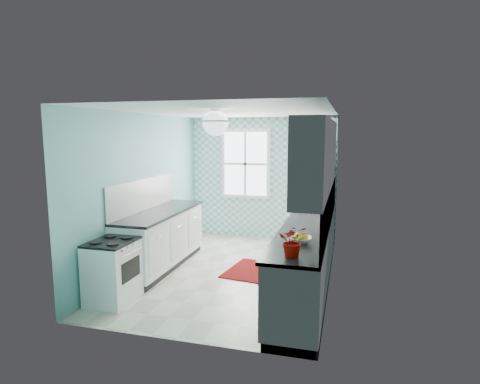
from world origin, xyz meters
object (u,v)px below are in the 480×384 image
(fridge, at_px, (314,207))
(fruit_bowl, at_px, (299,239))
(stove, at_px, (113,270))
(potted_plant, at_px, (293,241))
(ceiling_light, at_px, (215,123))
(microwave, at_px, (316,157))
(sink, at_px, (315,210))

(fridge, bearing_deg, fruit_bowl, -84.41)
(stove, height_order, potted_plant, potted_plant)
(ceiling_light, xyz_separation_m, stove, (-1.20, -0.67, -1.90))
(fruit_bowl, distance_m, microwave, 3.26)
(sink, relative_size, fruit_bowl, 1.91)
(stove, distance_m, fruit_bowl, 2.46)
(microwave, bearing_deg, sink, 95.47)
(ceiling_light, height_order, fridge, ceiling_light)
(ceiling_light, bearing_deg, sink, 50.51)
(stove, bearing_deg, potted_plant, -13.22)
(microwave, bearing_deg, stove, 55.48)
(fridge, distance_m, microwave, 0.95)
(fruit_bowl, bearing_deg, sink, 89.89)
(fridge, relative_size, sink, 2.93)
(ceiling_light, xyz_separation_m, potted_plant, (1.20, -1.12, -1.22))
(ceiling_light, xyz_separation_m, fridge, (1.11, 2.59, -1.54))
(stove, height_order, fruit_bowl, fruit_bowl)
(fridge, relative_size, potted_plant, 4.72)
(microwave, bearing_deg, fridge, 55.08)
(fridge, relative_size, stove, 1.96)
(stove, relative_size, sink, 1.50)
(stove, xyz_separation_m, fruit_bowl, (2.40, 0.10, 0.55))
(sink, bearing_deg, fruit_bowl, -92.49)
(fridge, bearing_deg, sink, -81.30)
(ceiling_light, relative_size, fridge, 0.22)
(fridge, height_order, potted_plant, fridge)
(ceiling_light, relative_size, fruit_bowl, 1.26)
(potted_plant, height_order, microwave, microwave)
(fridge, xyz_separation_m, stove, (-2.31, -3.26, -0.36))
(stove, bearing_deg, microwave, 52.10)
(stove, xyz_separation_m, potted_plant, (2.40, -0.45, 0.69))
(ceiling_light, xyz_separation_m, microwave, (1.11, 2.60, -0.60))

